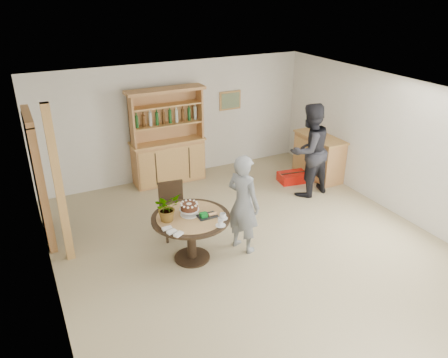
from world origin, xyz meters
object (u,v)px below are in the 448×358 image
sideboard (319,156)px  dining_table (191,225)px  red_suitcase (293,177)px  hutch (168,151)px  adult_person (309,150)px  teen_boy (243,204)px  dining_chair (173,206)px

sideboard → dining_table: bearing=-155.8°
sideboard → red_suitcase: size_ratio=1.93×
dining_table → hutch: bearing=76.7°
sideboard → adult_person: 1.07m
hutch → teen_boy: hutch is taller
teen_boy → red_suitcase: size_ratio=2.50×
hutch → sideboard: bearing=-22.2°
sideboard → teen_boy: size_ratio=0.77×
sideboard → dining_chair: bearing=-167.2°
dining_chair → red_suitcase: bearing=22.2°
sideboard → red_suitcase: sideboard is taller
hutch → dining_table: hutch is taller
dining_table → dining_chair: size_ratio=1.27×
hutch → red_suitcase: 2.75m
hutch → red_suitcase: (2.38, -1.24, -0.59)m
hutch → dining_table: bearing=-103.3°
dining_table → red_suitcase: (3.07, 1.68, -0.50)m
dining_table → adult_person: 3.19m
hutch → teen_boy: bearing=-86.9°
dining_chair → adult_person: (2.97, 0.25, 0.41)m
red_suitcase → hutch: bearing=161.2°
teen_boy → adult_person: size_ratio=0.86×
teen_boy → red_suitcase: teen_boy is taller
adult_person → hutch: bearing=-46.9°
hutch → red_suitcase: bearing=-27.5°
dining_table → dining_chair: bearing=89.4°
dining_table → dining_chair: dining_chair is taller
dining_chair → sideboard: bearing=19.6°
red_suitcase → teen_boy: bearing=-132.6°
hutch → adult_person: bearing=-38.7°
teen_boy → dining_chair: bearing=20.1°
adult_person → dining_table: bearing=11.7°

